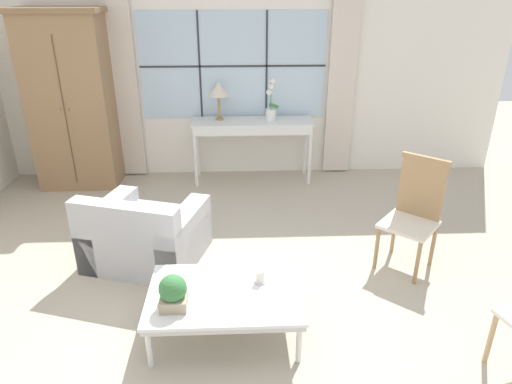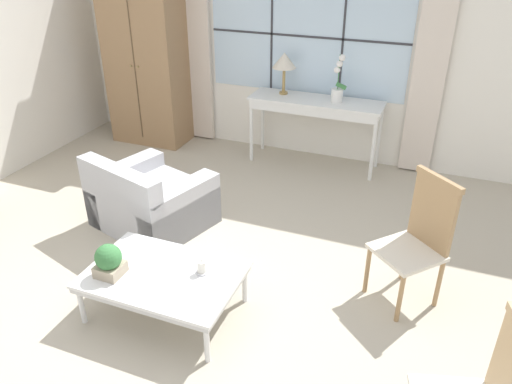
{
  "view_description": "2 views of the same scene",
  "coord_description": "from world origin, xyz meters",
  "px_view_note": "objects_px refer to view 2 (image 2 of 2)",
  "views": [
    {
      "loc": [
        0.03,
        -3.0,
        2.41
      ],
      "look_at": [
        0.18,
        0.36,
        0.88
      ],
      "focal_mm": 32.0,
      "sensor_mm": 36.0,
      "label": 1
    },
    {
      "loc": [
        1.63,
        -2.74,
        2.64
      ],
      "look_at": [
        0.44,
        0.27,
        0.87
      ],
      "focal_mm": 35.0,
      "sensor_mm": 36.0,
      "label": 2
    }
  ],
  "objects_px": {
    "coffee_table": "(163,277)",
    "potted_orchid": "(338,86)",
    "table_lamp": "(284,61)",
    "side_chair_wooden": "(420,234)",
    "potted_plant_small": "(109,261)",
    "armoire": "(146,58)",
    "pillar_candle": "(202,268)",
    "console_table": "(316,107)",
    "armchair_upholstered": "(150,202)"
  },
  "relations": [
    {
      "from": "console_table",
      "to": "potted_orchid",
      "type": "xyz_separation_m",
      "value": [
        0.24,
        0.01,
        0.27
      ]
    },
    {
      "from": "armoire",
      "to": "side_chair_wooden",
      "type": "relative_size",
      "value": 2.1
    },
    {
      "from": "armoire",
      "to": "potted_orchid",
      "type": "bearing_deg",
      "value": 0.91
    },
    {
      "from": "potted_orchid",
      "to": "pillar_candle",
      "type": "bearing_deg",
      "value": -95.64
    },
    {
      "from": "potted_plant_small",
      "to": "pillar_candle",
      "type": "relative_size",
      "value": 2.18
    },
    {
      "from": "side_chair_wooden",
      "to": "potted_orchid",
      "type": "bearing_deg",
      "value": 118.81
    },
    {
      "from": "coffee_table",
      "to": "potted_plant_small",
      "type": "relative_size",
      "value": 4.48
    },
    {
      "from": "table_lamp",
      "to": "side_chair_wooden",
      "type": "relative_size",
      "value": 0.47
    },
    {
      "from": "potted_orchid",
      "to": "potted_plant_small",
      "type": "xyz_separation_m",
      "value": [
        -0.9,
        -3.13,
        -0.52
      ]
    },
    {
      "from": "armoire",
      "to": "console_table",
      "type": "height_order",
      "value": "armoire"
    },
    {
      "from": "potted_plant_small",
      "to": "potted_orchid",
      "type": "bearing_deg",
      "value": 74.04
    },
    {
      "from": "pillar_candle",
      "to": "potted_orchid",
      "type": "bearing_deg",
      "value": 84.36
    },
    {
      "from": "console_table",
      "to": "armchair_upholstered",
      "type": "distance_m",
      "value": 2.27
    },
    {
      "from": "coffee_table",
      "to": "potted_plant_small",
      "type": "distance_m",
      "value": 0.41
    },
    {
      "from": "potted_orchid",
      "to": "armchair_upholstered",
      "type": "relative_size",
      "value": 0.45
    },
    {
      "from": "armoire",
      "to": "table_lamp",
      "type": "xyz_separation_m",
      "value": [
        1.82,
        0.09,
        0.11
      ]
    },
    {
      "from": "potted_orchid",
      "to": "side_chair_wooden",
      "type": "height_order",
      "value": "potted_orchid"
    },
    {
      "from": "coffee_table",
      "to": "pillar_candle",
      "type": "relative_size",
      "value": 9.77
    },
    {
      "from": "table_lamp",
      "to": "armchair_upholstered",
      "type": "distance_m",
      "value": 2.31
    },
    {
      "from": "potted_orchid",
      "to": "potted_plant_small",
      "type": "height_order",
      "value": "potted_orchid"
    },
    {
      "from": "armchair_upholstered",
      "to": "side_chair_wooden",
      "type": "xyz_separation_m",
      "value": [
        2.47,
        -0.15,
        0.32
      ]
    },
    {
      "from": "pillar_candle",
      "to": "side_chair_wooden",
      "type": "bearing_deg",
      "value": 28.23
    },
    {
      "from": "pillar_candle",
      "to": "potted_plant_small",
      "type": "bearing_deg",
      "value": -157.11
    },
    {
      "from": "potted_orchid",
      "to": "coffee_table",
      "type": "relative_size",
      "value": 0.48
    },
    {
      "from": "potted_plant_small",
      "to": "console_table",
      "type": "bearing_deg",
      "value": 78.09
    },
    {
      "from": "armoire",
      "to": "coffee_table",
      "type": "relative_size",
      "value": 1.94
    },
    {
      "from": "armchair_upholstered",
      "to": "side_chair_wooden",
      "type": "distance_m",
      "value": 2.5
    },
    {
      "from": "armchair_upholstered",
      "to": "potted_plant_small",
      "type": "bearing_deg",
      "value": -70.46
    },
    {
      "from": "coffee_table",
      "to": "potted_plant_small",
      "type": "xyz_separation_m",
      "value": [
        -0.35,
        -0.15,
        0.16
      ]
    },
    {
      "from": "table_lamp",
      "to": "pillar_candle",
      "type": "distance_m",
      "value": 3.06
    },
    {
      "from": "armoire",
      "to": "table_lamp",
      "type": "distance_m",
      "value": 1.82
    },
    {
      "from": "potted_orchid",
      "to": "table_lamp",
      "type": "bearing_deg",
      "value": 175.32
    },
    {
      "from": "console_table",
      "to": "side_chair_wooden",
      "type": "height_order",
      "value": "side_chair_wooden"
    },
    {
      "from": "coffee_table",
      "to": "side_chair_wooden",
      "type": "bearing_deg",
      "value": 27.4
    },
    {
      "from": "console_table",
      "to": "table_lamp",
      "type": "distance_m",
      "value": 0.64
    },
    {
      "from": "table_lamp",
      "to": "potted_plant_small",
      "type": "bearing_deg",
      "value": -94.23
    },
    {
      "from": "table_lamp",
      "to": "potted_plant_small",
      "type": "height_order",
      "value": "table_lamp"
    },
    {
      "from": "potted_orchid",
      "to": "side_chair_wooden",
      "type": "xyz_separation_m",
      "value": [
        1.16,
        -2.1,
        -0.43
      ]
    },
    {
      "from": "console_table",
      "to": "pillar_candle",
      "type": "relative_size",
      "value": 13.51
    },
    {
      "from": "armoire",
      "to": "pillar_candle",
      "type": "xyz_separation_m",
      "value": [
        2.19,
        -2.84,
        -0.69
      ]
    },
    {
      "from": "table_lamp",
      "to": "potted_orchid",
      "type": "distance_m",
      "value": 0.69
    },
    {
      "from": "potted_orchid",
      "to": "armchair_upholstered",
      "type": "xyz_separation_m",
      "value": [
        -1.32,
        -1.95,
        -0.75
      ]
    },
    {
      "from": "armoire",
      "to": "console_table",
      "type": "distance_m",
      "value": 2.27
    },
    {
      "from": "coffee_table",
      "to": "potted_orchid",
      "type": "bearing_deg",
      "value": 79.58
    },
    {
      "from": "potted_orchid",
      "to": "potted_plant_small",
      "type": "relative_size",
      "value": 2.14
    },
    {
      "from": "armoire",
      "to": "pillar_candle",
      "type": "bearing_deg",
      "value": -52.31
    },
    {
      "from": "coffee_table",
      "to": "potted_plant_small",
      "type": "bearing_deg",
      "value": -156.93
    },
    {
      "from": "console_table",
      "to": "armchair_upholstered",
      "type": "bearing_deg",
      "value": -119.06
    },
    {
      "from": "side_chair_wooden",
      "to": "potted_plant_small",
      "type": "height_order",
      "value": "side_chair_wooden"
    },
    {
      "from": "armoire",
      "to": "coffee_table",
      "type": "height_order",
      "value": "armoire"
    }
  ]
}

